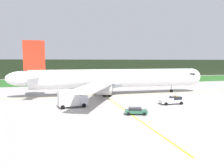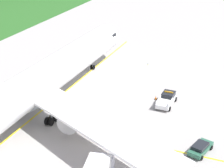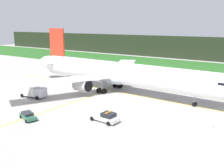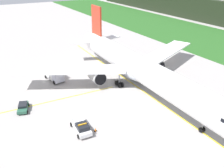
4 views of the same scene
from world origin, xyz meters
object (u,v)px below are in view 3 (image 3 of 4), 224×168
(airliner, at_px, (119,73))
(ops_pickup_truck, at_px, (105,117))
(staff_car, at_px, (28,116))
(apron_cone, at_px, (117,118))
(catering_truck, at_px, (32,89))

(airliner, height_order, ops_pickup_truck, airliner)
(staff_car, height_order, apron_cone, staff_car)
(ops_pickup_truck, distance_m, apron_cone, 2.47)
(airliner, bearing_deg, ops_pickup_truck, -63.15)
(airliner, distance_m, staff_car, 25.48)
(airliner, relative_size, staff_car, 13.11)
(catering_truck, height_order, apron_cone, catering_truck)
(airliner, xyz_separation_m, ops_pickup_truck, (9.12, -18.01, -3.84))
(ops_pickup_truck, bearing_deg, airliner, 116.85)
(ops_pickup_truck, distance_m, staff_car, 13.83)
(staff_car, distance_m, apron_cone, 15.92)
(airliner, bearing_deg, staff_car, -96.43)
(ops_pickup_truck, xyz_separation_m, apron_cone, (1.11, 2.12, -0.62))
(catering_truck, xyz_separation_m, apron_cone, (23.97, -0.55, -1.61))
(catering_truck, distance_m, apron_cone, 24.03)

